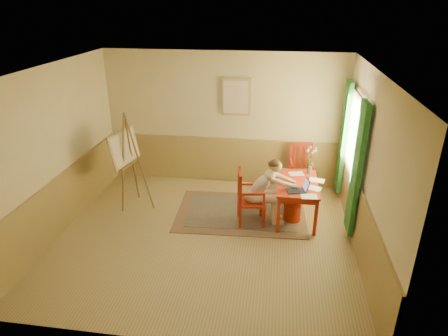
% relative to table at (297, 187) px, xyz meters
% --- Properties ---
extents(room, '(5.04, 4.54, 2.84)m').
position_rel_table_xyz_m(room, '(-1.53, -0.85, 0.77)').
color(room, tan).
rests_on(room, ground).
extents(wainscot, '(5.00, 4.50, 1.00)m').
position_rel_table_xyz_m(wainscot, '(-1.53, -0.05, -0.13)').
color(wainscot, '#A88C4D').
rests_on(wainscot, room).
extents(window, '(0.12, 2.01, 2.20)m').
position_rel_table_xyz_m(window, '(0.89, 0.25, 0.71)').
color(window, white).
rests_on(window, room).
extents(wall_portrait, '(0.60, 0.05, 0.76)m').
position_rel_table_xyz_m(wall_portrait, '(-1.28, 1.35, 1.27)').
color(wall_portrait, tan).
rests_on(wall_portrait, room).
extents(rug, '(2.48, 1.72, 0.02)m').
position_rel_table_xyz_m(rug, '(-1.00, 0.02, -0.62)').
color(rug, '#8C7251').
rests_on(rug, room).
extents(table, '(0.73, 1.20, 0.72)m').
position_rel_table_xyz_m(table, '(0.00, 0.00, 0.00)').
color(table, '#B62C15').
rests_on(table, room).
extents(chair_left, '(0.53, 0.52, 1.01)m').
position_rel_table_xyz_m(chair_left, '(-0.85, -0.30, -0.12)').
color(chair_left, '#B62C15').
rests_on(chair_left, room).
extents(chair_back, '(0.49, 0.51, 1.04)m').
position_rel_table_xyz_m(chair_back, '(0.11, 1.06, -0.11)').
color(chair_back, '#B62C15').
rests_on(chair_back, room).
extents(figure, '(0.94, 0.47, 1.23)m').
position_rel_table_xyz_m(figure, '(-0.55, -0.26, 0.05)').
color(figure, beige).
rests_on(figure, room).
extents(laptop, '(0.40, 0.29, 0.22)m').
position_rel_table_xyz_m(laptop, '(0.02, -0.34, 0.13)').
color(laptop, '#1E2338').
rests_on(laptop, table).
extents(papers, '(0.66, 1.12, 0.00)m').
position_rel_table_xyz_m(papers, '(0.19, -0.05, 0.09)').
color(papers, white).
rests_on(papers, table).
extents(vase, '(0.22, 0.25, 0.51)m').
position_rel_table_xyz_m(vase, '(0.23, 0.46, 0.32)').
color(vase, '#3F724C').
rests_on(vase, table).
extents(wastebasket, '(0.38, 0.38, 0.33)m').
position_rel_table_xyz_m(wastebasket, '(-0.06, -0.11, -0.46)').
color(wastebasket, red).
rests_on(wastebasket, room).
extents(easel, '(0.69, 0.84, 1.88)m').
position_rel_table_xyz_m(easel, '(-3.18, 0.05, 0.48)').
color(easel, olive).
rests_on(easel, room).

